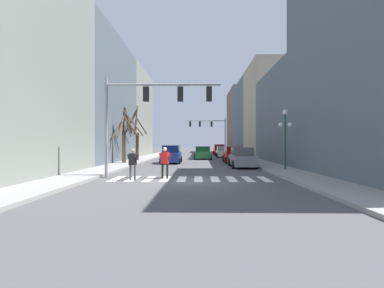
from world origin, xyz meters
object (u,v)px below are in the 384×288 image
Objects in this scene: car_parked_right_far at (203,153)px; street_tree_right_mid at (126,137)px; car_driving_toward_lane at (242,158)px; car_driving_away_lane at (223,152)px; car_parked_left_near at (219,150)px; street_tree_left_near at (124,138)px; traffic_signal_near at (150,103)px; pedestrian_crossing_street at (165,160)px; street_tree_left_far at (135,135)px; street_lamp_right_corner at (285,127)px; traffic_signal_far at (211,128)px; car_at_intersection at (233,155)px; pedestrian_on_right_sidewalk at (133,161)px; car_parked_left_far at (171,155)px.

street_tree_right_mid is (-7.38, -9.01, 1.76)m from car_parked_right_far.
car_driving_away_lane is (-0.04, 17.83, -0.03)m from car_driving_toward_lane.
car_parked_left_near is 25.30m from street_tree_left_near.
traffic_signal_near is 3.40m from pedestrian_crossing_street.
pedestrian_crossing_street is (-2.40, -20.42, 0.28)m from car_parked_right_far.
street_tree_right_mid reaches higher than car_parked_left_near.
street_tree_left_far is 4.29m from street_tree_right_mid.
street_lamp_right_corner is 29.91m from car_parked_left_near.
traffic_signal_far reaches higher than car_at_intersection.
car_driving_toward_lane is at bearing -179.90° from car_at_intersection.
street_lamp_right_corner is at bearing -27.44° from street_tree_left_near.
car_parked_right_far is at bearing -77.24° from pedestrian_on_right_sidewalk.
street_lamp_right_corner is 0.90× the size of car_parked_left_far.
car_driving_away_lane is at bearing -81.29° from pedestrian_on_right_sidewalk.
pedestrian_on_right_sidewalk is (-1.64, -0.68, -0.04)m from pedestrian_crossing_street.
car_parked_left_near is (-0.01, 20.41, 0.07)m from car_at_intersection.
traffic_signal_near is 15.68m from street_tree_left_far.
car_parked_left_far is at bearing -69.95° from pedestrian_on_right_sidewalk.
car_driving_toward_lane is at bearing -37.05° from street_tree_left_far.
pedestrian_crossing_street is 12.53m from street_tree_right_mid.
traffic_signal_far is at bearing 98.19° from street_lamp_right_corner.
pedestrian_on_right_sidewalk is 0.29× the size of street_tree_left_far.
car_driving_away_lane is at bearing -29.40° from car_parked_right_far.
pedestrian_crossing_street is (0.80, -12.94, 0.21)m from car_parked_left_far.
traffic_signal_near is 32.21m from traffic_signal_far.
car_driving_toward_lane is 2.73× the size of pedestrian_on_right_sidewalk.
pedestrian_on_right_sidewalk is (-7.04, -14.41, 0.24)m from car_at_intersection.
car_parked_left_near is 0.98× the size of street_tree_left_near.
street_tree_left_far is at bearing 89.64° from street_tree_right_mid.
pedestrian_crossing_street is (-5.40, -13.73, 0.27)m from car_at_intersection.
traffic_signal_near reaches higher than car_parked_left_far.
street_tree_right_mid reaches higher than street_tree_left_near.
street_tree_left_near is (-5.05, 11.14, 1.39)m from pedestrian_crossing_street.
traffic_signal_near is 14.99m from car_at_intersection.
car_at_intersection is 2.70× the size of pedestrian_crossing_street.
traffic_signal_far reaches higher than car_driving_toward_lane.
car_driving_away_lane is 27.28m from pedestrian_on_right_sidewalk.
traffic_signal_near is at bearing 169.36° from car_parked_left_near.
street_lamp_right_corner is at bearing -28.51° from street_tree_right_mid.
traffic_signal_near is at bearing -0.58° from car_parked_left_far.
car_parked_left_near is at bearing -0.11° from car_driving_away_lane.
car_at_intersection is (-2.50, 9.31, -2.34)m from street_lamp_right_corner.
traffic_signal_far reaches higher than street_tree_right_mid.
traffic_signal_far is 3.72× the size of pedestrian_crossing_street.
car_parked_right_far reaches higher than car_driving_away_lane.
street_tree_left_near is at bearing 141.22° from car_parked_right_far.
car_driving_toward_lane reaches higher than car_driving_away_lane.
car_parked_left_far is 0.94× the size of street_tree_left_near.
car_parked_left_near is at bearing -77.81° from pedestrian_on_right_sidewalk.
street_tree_right_mid is (-4.18, -1.53, 1.69)m from car_parked_left_far.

